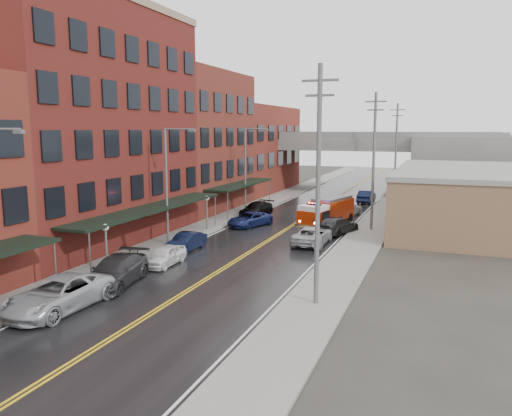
% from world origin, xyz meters
% --- Properties ---
extents(road, '(11.00, 160.00, 0.02)m').
position_xyz_m(road, '(0.00, 30.00, 0.01)').
color(road, black).
rests_on(road, ground).
extents(sidewalk_left, '(3.00, 160.00, 0.15)m').
position_xyz_m(sidewalk_left, '(-7.30, 30.00, 0.07)').
color(sidewalk_left, slate).
rests_on(sidewalk_left, ground).
extents(sidewalk_right, '(3.00, 160.00, 0.15)m').
position_xyz_m(sidewalk_right, '(7.30, 30.00, 0.07)').
color(sidewalk_right, slate).
rests_on(sidewalk_right, ground).
extents(curb_left, '(0.30, 160.00, 0.15)m').
position_xyz_m(curb_left, '(-5.65, 30.00, 0.07)').
color(curb_left, gray).
rests_on(curb_left, ground).
extents(curb_right, '(0.30, 160.00, 0.15)m').
position_xyz_m(curb_right, '(5.65, 30.00, 0.07)').
color(curb_right, gray).
rests_on(curb_right, ground).
extents(brick_building_b, '(9.00, 20.00, 18.00)m').
position_xyz_m(brick_building_b, '(-13.30, 23.00, 9.00)').
color(brick_building_b, '#551816').
rests_on(brick_building_b, ground).
extents(brick_building_c, '(9.00, 15.00, 15.00)m').
position_xyz_m(brick_building_c, '(-13.30, 40.50, 7.50)').
color(brick_building_c, '#5A201B').
rests_on(brick_building_c, ground).
extents(brick_building_far, '(9.00, 20.00, 12.00)m').
position_xyz_m(brick_building_far, '(-13.30, 58.00, 6.00)').
color(brick_building_far, maroon).
rests_on(brick_building_far, ground).
extents(tan_building, '(14.00, 22.00, 5.00)m').
position_xyz_m(tan_building, '(16.00, 40.00, 2.50)').
color(tan_building, brown).
rests_on(tan_building, ground).
extents(right_far_block, '(18.00, 30.00, 8.00)m').
position_xyz_m(right_far_block, '(18.00, 70.00, 4.00)').
color(right_far_block, slate).
rests_on(right_far_block, ground).
extents(awning_1, '(2.60, 18.00, 3.09)m').
position_xyz_m(awning_1, '(-7.49, 23.00, 2.99)').
color(awning_1, black).
rests_on(awning_1, ground).
extents(awning_2, '(2.60, 13.00, 3.09)m').
position_xyz_m(awning_2, '(-7.49, 40.50, 2.99)').
color(awning_2, black).
rests_on(awning_2, ground).
extents(globe_lamp_1, '(0.44, 0.44, 3.12)m').
position_xyz_m(globe_lamp_1, '(-6.40, 16.00, 2.31)').
color(globe_lamp_1, '#59595B').
rests_on(globe_lamp_1, ground).
extents(globe_lamp_2, '(0.44, 0.44, 3.12)m').
position_xyz_m(globe_lamp_2, '(-6.40, 30.00, 2.31)').
color(globe_lamp_2, '#59595B').
rests_on(globe_lamp_2, ground).
extents(street_lamp_1, '(2.64, 0.22, 9.00)m').
position_xyz_m(street_lamp_1, '(-6.55, 24.00, 5.19)').
color(street_lamp_1, '#59595B').
rests_on(street_lamp_1, ground).
extents(street_lamp_2, '(2.64, 0.22, 9.00)m').
position_xyz_m(street_lamp_2, '(-6.55, 40.00, 5.19)').
color(street_lamp_2, '#59595B').
rests_on(street_lamp_2, ground).
extents(utility_pole_0, '(1.80, 0.24, 12.00)m').
position_xyz_m(utility_pole_0, '(7.20, 15.00, 6.31)').
color(utility_pole_0, '#59595B').
rests_on(utility_pole_0, ground).
extents(utility_pole_1, '(1.80, 0.24, 12.00)m').
position_xyz_m(utility_pole_1, '(7.20, 35.00, 6.31)').
color(utility_pole_1, '#59595B').
rests_on(utility_pole_1, ground).
extents(utility_pole_2, '(1.80, 0.24, 12.00)m').
position_xyz_m(utility_pole_2, '(7.20, 55.00, 6.31)').
color(utility_pole_2, '#59595B').
rests_on(utility_pole_2, ground).
extents(overpass, '(40.00, 10.00, 7.50)m').
position_xyz_m(overpass, '(0.00, 62.00, 5.99)').
color(overpass, slate).
rests_on(overpass, ground).
extents(fire_truck, '(4.24, 7.39, 2.57)m').
position_xyz_m(fire_truck, '(2.91, 36.10, 1.39)').
color(fire_truck, '#9F2407').
rests_on(fire_truck, ground).
extents(parked_car_left_2, '(2.92, 6.06, 1.66)m').
position_xyz_m(parked_car_left_2, '(-4.54, 9.77, 0.83)').
color(parked_car_left_2, '#9FA3A7').
rests_on(parked_car_left_2, ground).
extents(parked_car_left_3, '(3.31, 5.99, 1.64)m').
position_xyz_m(parked_car_left_3, '(-4.39, 14.16, 0.82)').
color(parked_car_left_3, '#262628').
rests_on(parked_car_left_3, ground).
extents(parked_car_left_4, '(1.66, 3.93, 1.33)m').
position_xyz_m(parked_car_left_4, '(-3.97, 18.83, 0.66)').
color(parked_car_left_4, white).
rests_on(parked_car_left_4, ground).
extents(parked_car_left_5, '(1.59, 4.11, 1.33)m').
position_xyz_m(parked_car_left_5, '(-4.57, 22.83, 0.67)').
color(parked_car_left_5, black).
rests_on(parked_car_left_5, ground).
extents(parked_car_left_6, '(3.63, 5.21, 1.32)m').
position_xyz_m(parked_car_left_6, '(-3.60, 33.20, 0.66)').
color(parked_car_left_6, navy).
rests_on(parked_car_left_6, ground).
extents(parked_car_left_7, '(2.61, 5.16, 1.44)m').
position_xyz_m(parked_car_left_7, '(-5.00, 38.61, 0.72)').
color(parked_car_left_7, black).
rests_on(parked_car_left_7, ground).
extents(parked_car_right_0, '(2.43, 5.17, 1.43)m').
position_xyz_m(parked_car_right_0, '(3.60, 28.20, 0.72)').
color(parked_car_right_0, '#A2A5AA').
rests_on(parked_car_right_0, ground).
extents(parked_car_right_1, '(3.50, 5.42, 1.46)m').
position_xyz_m(parked_car_right_1, '(4.61, 32.77, 0.73)').
color(parked_car_right_1, '#292A2C').
rests_on(parked_car_right_1, ground).
extents(parked_car_right_2, '(3.13, 5.05, 1.61)m').
position_xyz_m(parked_car_right_2, '(3.60, 42.01, 0.80)').
color(parked_car_right_2, '#B9B9B9').
rests_on(parked_car_right_2, ground).
extents(parked_car_right_3, '(1.71, 4.64, 1.52)m').
position_xyz_m(parked_car_right_3, '(4.21, 52.20, 0.76)').
color(parked_car_right_3, black).
rests_on(parked_car_right_3, ground).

